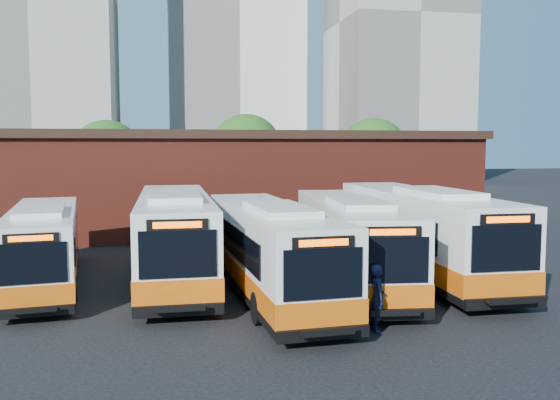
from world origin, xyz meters
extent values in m
plane|color=black|center=(0.00, 0.00, 0.00)|extent=(220.00, 220.00, 0.00)
cube|color=white|center=(-10.15, 5.30, 1.67)|extent=(3.77, 11.48, 2.68)
cube|color=#D3580D|center=(-10.15, 5.30, 0.89)|extent=(3.82, 11.53, 0.66)
cube|color=black|center=(-10.15, 5.30, 0.42)|extent=(3.81, 11.52, 0.23)
cube|color=black|center=(-9.45, -0.32, 1.93)|extent=(2.03, 0.31, 1.27)
cube|color=black|center=(-9.45, -0.33, 2.70)|extent=(1.59, 0.25, 0.30)
cube|color=#FF5905|center=(-9.45, -0.36, 2.70)|extent=(1.26, 0.18, 0.17)
cube|color=black|center=(-9.45, -0.37, 0.42)|extent=(2.39, 0.43, 0.30)
cube|color=black|center=(-9.42, -0.59, 0.52)|extent=(1.40, 0.52, 0.06)
cube|color=black|center=(-9.40, -0.76, 0.58)|extent=(1.36, 0.21, 0.17)
cube|color=black|center=(-11.41, 5.52, 1.93)|extent=(1.13, 8.73, 0.99)
cube|color=black|center=(-8.99, 5.83, 1.93)|extent=(1.13, 8.73, 0.99)
cube|color=white|center=(-9.98, 3.90, 3.10)|extent=(2.10, 4.12, 0.21)
cylinder|color=black|center=(-10.83, 2.00, 0.47)|extent=(0.41, 0.97, 0.94)
cylinder|color=black|center=(-8.68, 2.27, 0.47)|extent=(0.41, 0.97, 0.94)
cylinder|color=black|center=(-11.60, 8.15, 0.47)|extent=(0.41, 0.97, 0.94)
cylinder|color=black|center=(-9.45, 8.42, 0.47)|extent=(0.41, 0.97, 0.94)
cube|color=white|center=(-5.04, 5.30, 1.92)|extent=(2.85, 13.03, 3.09)
cube|color=#D3580D|center=(-5.04, 5.30, 1.03)|extent=(2.90, 13.08, 0.76)
cube|color=black|center=(-5.04, 5.30, 0.49)|extent=(2.89, 13.07, 0.27)
cube|color=black|center=(-5.08, -1.23, 2.22)|extent=(2.35, 0.08, 1.46)
cube|color=black|center=(-5.08, -1.24, 3.12)|extent=(1.84, 0.08, 0.35)
cube|color=#FF5905|center=(-5.08, -1.28, 3.12)|extent=(1.46, 0.03, 0.20)
cube|color=black|center=(-5.08, -1.30, 0.49)|extent=(2.77, 0.17, 0.35)
cube|color=black|center=(-5.08, -1.55, 0.60)|extent=(1.57, 0.42, 0.07)
cube|color=black|center=(-5.09, -1.74, 0.67)|extent=(1.57, 0.05, 0.20)
cube|color=black|center=(-6.45, 5.75, 2.22)|extent=(0.12, 10.15, 1.14)
cube|color=black|center=(-3.63, 5.73, 2.22)|extent=(0.12, 10.15, 1.14)
cube|color=white|center=(-5.05, 3.68, 3.58)|extent=(1.91, 4.56, 0.24)
cylinder|color=black|center=(-6.32, 1.63, 0.54)|extent=(0.35, 1.09, 1.08)
cylinder|color=black|center=(-3.81, 1.61, 0.54)|extent=(0.35, 1.09, 1.08)
cylinder|color=black|center=(-6.27, 8.78, 0.54)|extent=(0.35, 1.09, 1.08)
cylinder|color=black|center=(-3.77, 8.76, 0.54)|extent=(0.35, 1.09, 1.08)
cube|color=white|center=(-1.68, 1.94, 1.81)|extent=(3.29, 12.37, 2.91)
cube|color=#D3580D|center=(-1.68, 1.94, 0.97)|extent=(3.34, 12.42, 0.71)
cube|color=black|center=(-1.68, 1.94, 0.46)|extent=(3.33, 12.41, 0.25)
cube|color=black|center=(-1.33, -4.20, 2.09)|extent=(2.21, 0.19, 1.38)
cube|color=black|center=(-1.33, -4.21, 2.94)|extent=(1.73, 0.16, 0.33)
cube|color=#FF5905|center=(-1.33, -4.25, 2.94)|extent=(1.38, 0.10, 0.18)
cube|color=black|center=(-1.33, -4.26, 0.46)|extent=(2.60, 0.29, 0.33)
cube|color=black|center=(-1.32, -4.50, 0.56)|extent=(1.50, 0.47, 0.06)
cube|color=black|center=(-1.31, -4.68, 0.63)|extent=(1.48, 0.12, 0.18)
cube|color=black|center=(-3.03, 2.27, 2.09)|extent=(0.59, 9.53, 1.07)
cube|color=black|center=(-0.38, 2.42, 2.09)|extent=(0.59, 9.53, 1.07)
cube|color=white|center=(-1.59, 0.41, 3.37)|extent=(2.01, 4.38, 0.22)
cylinder|color=black|center=(-2.66, -1.59, 0.51)|extent=(0.38, 1.04, 1.02)
cylinder|color=black|center=(-0.31, -1.46, 0.51)|extent=(0.38, 1.04, 1.02)
cylinder|color=black|center=(-3.04, 5.13, 0.51)|extent=(0.38, 1.04, 1.02)
cylinder|color=black|center=(-0.69, 5.27, 0.51)|extent=(0.38, 1.04, 1.02)
cube|color=white|center=(1.82, 3.31, 1.82)|extent=(3.93, 12.53, 2.93)
cube|color=#D3580D|center=(1.82, 3.31, 0.98)|extent=(3.98, 12.59, 0.72)
cube|color=black|center=(1.82, 3.31, 0.46)|extent=(3.97, 12.58, 0.26)
cube|color=black|center=(1.16, -2.85, 2.10)|extent=(2.22, 0.30, 1.39)
cube|color=black|center=(1.16, -2.86, 2.96)|extent=(1.74, 0.25, 0.33)
cube|color=#FF5905|center=(1.15, -2.89, 2.96)|extent=(1.38, 0.17, 0.18)
cube|color=black|center=(1.15, -2.91, 0.46)|extent=(2.62, 0.42, 0.33)
cube|color=black|center=(1.13, -3.14, 0.56)|extent=(1.52, 0.55, 0.06)
cube|color=black|center=(1.11, -3.33, 0.64)|extent=(1.48, 0.20, 0.18)
cube|color=black|center=(0.54, 3.86, 2.10)|extent=(1.08, 9.56, 1.08)
cube|color=black|center=(3.19, 3.57, 2.10)|extent=(1.08, 9.56, 1.08)
cube|color=white|center=(1.66, 1.78, 3.39)|extent=(2.23, 4.48, 0.23)
cylinder|color=black|center=(0.27, -0.03, 0.51)|extent=(0.44, 1.06, 1.03)
cylinder|color=black|center=(2.63, -0.29, 0.51)|extent=(0.44, 1.06, 1.03)
cylinder|color=black|center=(1.00, 6.70, 0.51)|extent=(0.44, 1.06, 1.03)
cylinder|color=black|center=(3.35, 6.45, 0.51)|extent=(0.44, 1.06, 1.03)
cube|color=white|center=(5.25, 4.23, 1.96)|extent=(2.97, 13.30, 3.15)
cube|color=#D3580D|center=(5.25, 4.23, 1.05)|extent=(3.02, 13.35, 0.77)
cube|color=black|center=(5.25, 4.23, 0.50)|extent=(3.01, 13.34, 0.28)
cube|color=black|center=(5.18, -2.44, 2.27)|extent=(2.40, 0.09, 1.49)
cube|color=black|center=(5.17, -2.45, 3.18)|extent=(1.88, 0.09, 0.35)
cube|color=#FF5905|center=(5.17, -2.49, 3.18)|extent=(1.49, 0.04, 0.20)
cube|color=black|center=(5.17, -2.50, 0.50)|extent=(2.82, 0.19, 0.35)
cube|color=black|center=(5.17, -2.76, 0.61)|extent=(1.61, 0.44, 0.07)
cube|color=black|center=(5.17, -2.96, 0.69)|extent=(1.60, 0.06, 0.20)
cube|color=black|center=(3.82, 4.69, 2.27)|extent=(0.17, 10.35, 1.16)
cube|color=black|center=(6.69, 4.66, 2.27)|extent=(0.17, 10.35, 1.16)
cube|color=white|center=(5.23, 2.57, 3.65)|extent=(1.97, 4.66, 0.24)
cylinder|color=black|center=(3.93, 0.48, 0.55)|extent=(0.37, 1.11, 1.11)
cylinder|color=black|center=(6.48, 0.46, 0.55)|extent=(0.37, 1.11, 1.11)
cylinder|color=black|center=(4.01, 7.78, 0.55)|extent=(0.37, 1.11, 1.11)
cylinder|color=black|center=(6.57, 7.75, 0.55)|extent=(0.37, 1.11, 1.11)
imported|color=black|center=(0.70, -2.92, 1.01)|extent=(0.59, 0.80, 2.01)
cube|color=maroon|center=(0.00, 20.00, 3.00)|extent=(28.00, 12.00, 6.00)
cube|color=black|center=(0.00, 20.00, 6.15)|extent=(28.60, 12.60, 0.50)
cube|color=black|center=(3.00, 13.97, 1.20)|extent=(1.20, 0.08, 2.40)
cylinder|color=#382314|center=(-10.00, 32.00, 1.35)|extent=(0.36, 0.36, 2.70)
sphere|color=#235919|center=(-10.00, 32.00, 4.65)|extent=(6.00, 6.00, 6.00)
cylinder|color=#382314|center=(2.00, 34.00, 1.48)|extent=(0.36, 0.36, 2.95)
sphere|color=#235919|center=(2.00, 34.00, 5.08)|extent=(6.56, 6.56, 6.56)
cylinder|color=#382314|center=(13.00, 31.00, 1.40)|extent=(0.36, 0.36, 2.81)
sphere|color=#235919|center=(13.00, 31.00, 4.84)|extent=(6.24, 6.24, 6.24)
cube|color=silver|center=(7.00, 86.00, 30.00)|extent=(22.00, 20.00, 60.00)
cube|color=#ADAA9F|center=(30.00, 68.00, 24.00)|extent=(18.00, 18.00, 48.00)
camera|label=1|loc=(-5.51, -19.23, 5.50)|focal=38.00mm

